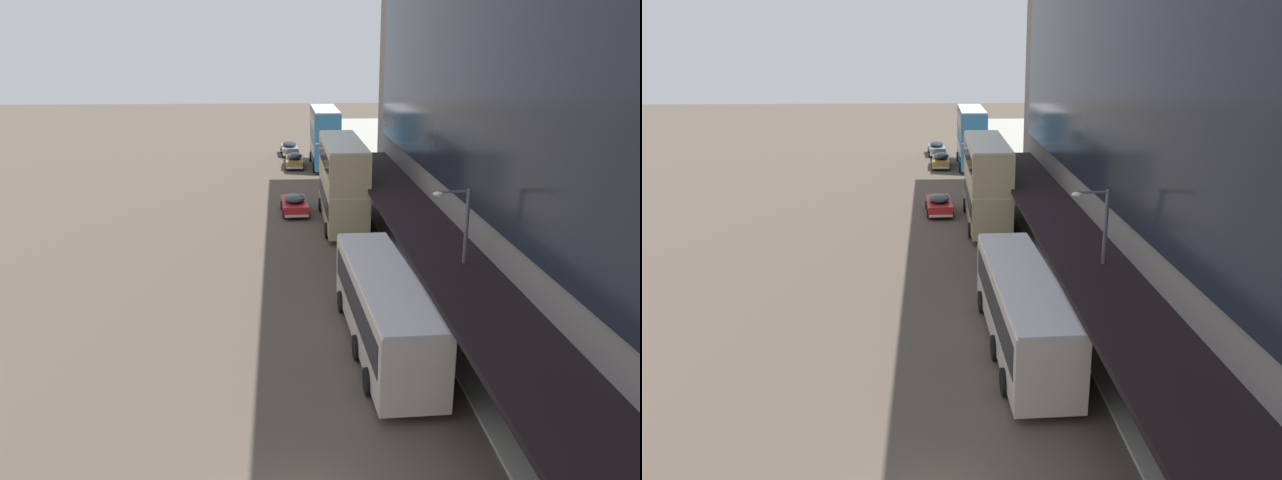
% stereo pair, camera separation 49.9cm
% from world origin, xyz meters
% --- Properties ---
extents(transit_bus_kerbside_front, '(2.84, 10.29, 5.84)m').
position_xyz_m(transit_bus_kerbside_front, '(3.75, 27.91, 3.16)').
color(transit_bus_kerbside_front, tan).
rests_on(transit_bus_kerbside_front, ground).
extents(transit_bus_kerbside_rear, '(2.98, 11.29, 3.28)m').
position_xyz_m(transit_bus_kerbside_rear, '(3.62, 9.32, 1.88)').
color(transit_bus_kerbside_rear, beige).
rests_on(transit_bus_kerbside_rear, ground).
extents(transit_bus_kerbside_far, '(2.76, 9.21, 5.90)m').
position_xyz_m(transit_bus_kerbside_far, '(4.05, 49.05, 3.19)').
color(transit_bus_kerbside_far, teal).
rests_on(transit_bus_kerbside_far, ground).
extents(sedan_far_back, '(1.94, 4.63, 1.51)m').
position_xyz_m(sedan_far_back, '(0.96, 48.88, 0.74)').
color(sedan_far_back, olive).
rests_on(sedan_far_back, ground).
extents(sedan_second_mid, '(2.07, 4.55, 1.56)m').
position_xyz_m(sedan_second_mid, '(0.60, 56.25, 0.77)').
color(sedan_second_mid, gray).
rests_on(sedan_second_mid, ground).
extents(sedan_oncoming_rear, '(2.06, 4.56, 1.44)m').
position_xyz_m(sedan_oncoming_rear, '(0.52, 30.93, 0.72)').
color(sedan_oncoming_rear, red).
rests_on(sedan_oncoming_rear, ground).
extents(street_lamp, '(1.50, 0.28, 6.51)m').
position_xyz_m(street_lamp, '(6.64, 9.40, 3.96)').
color(street_lamp, '#4C4C51').
rests_on(street_lamp, sidewalk_kerb).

